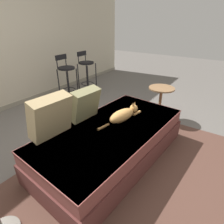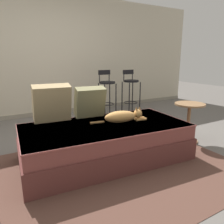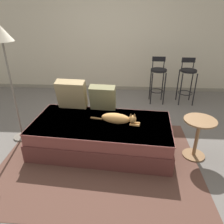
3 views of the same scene
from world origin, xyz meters
The scene contains 12 objects.
ground_plane centered at (0.00, 0.00, 0.00)m, with size 16.00×16.00×0.00m, color #66605B.
wall_back_panel centered at (0.00, 2.25, 1.30)m, with size 8.00×0.10×2.60m, color beige.
wall_baseboard_trim centered at (0.00, 2.20, 0.04)m, with size 8.00×0.02×0.09m, color gray.
area_rug centered at (0.00, -0.70, 0.00)m, with size 2.74×2.12×0.01m, color brown.
couch centered at (0.00, -0.40, 0.23)m, with size 2.11×1.18×0.45m.
throw_pillow_corner centered at (-0.53, 0.06, 0.70)m, with size 0.48×0.30×0.49m.
throw_pillow_middle centered at (-0.02, 0.01, 0.67)m, with size 0.42×0.27×0.43m.
cat centered at (0.24, -0.42, 0.53)m, with size 0.73×0.24×0.19m.
bar_stool_near_window centered at (1.04, 1.46, 0.61)m, with size 0.34×0.34×1.00m.
bar_stool_by_doorway centered at (1.67, 1.46, 0.59)m, with size 0.34×0.34×0.98m.
side_table centered at (1.36, -0.51, 0.39)m, with size 0.44×0.44×0.60m.
floor_lamp centered at (-1.36, -0.19, 1.49)m, with size 0.32×0.32×1.77m.
Camera 3 is at (0.33, -3.18, 2.00)m, focal length 35.00 mm.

